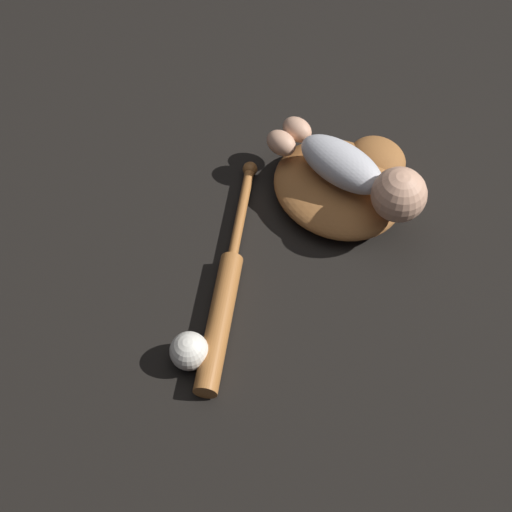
{
  "coord_description": "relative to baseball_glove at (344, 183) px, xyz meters",
  "views": [
    {
      "loc": [
        0.76,
        -0.61,
        1.2
      ],
      "look_at": [
        0.07,
        -0.25,
        0.06
      ],
      "focal_mm": 50.0,
      "sensor_mm": 36.0,
      "label": 1
    }
  ],
  "objects": [
    {
      "name": "ground_plane",
      "position": [
        0.03,
        -0.02,
        -0.04
      ],
      "size": [
        6.0,
        6.0,
        0.0
      ],
      "primitive_type": "plane",
      "color": "black"
    },
    {
      "name": "baseball_glove",
      "position": [
        0.0,
        0.0,
        0.0
      ],
      "size": [
        0.34,
        0.35,
        0.07
      ],
      "color": "#935B2D",
      "rests_on": "ground"
    },
    {
      "name": "baby_figure",
      "position": [
        0.05,
        -0.0,
        0.08
      ],
      "size": [
        0.37,
        0.21,
        0.11
      ],
      "color": "#B2B2B7",
      "rests_on": "baseball_glove"
    },
    {
      "name": "baseball_bat",
      "position": [
        0.13,
        -0.35,
        -0.01
      ],
      "size": [
        0.46,
        0.35,
        0.05
      ],
      "color": "#9E602D",
      "rests_on": "ground"
    },
    {
      "name": "baseball",
      "position": [
        0.21,
        -0.46,
        0.0
      ],
      "size": [
        0.07,
        0.07,
        0.07
      ],
      "color": "silver",
      "rests_on": "ground"
    }
  ]
}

